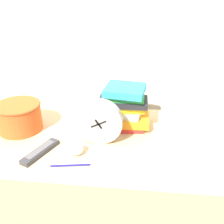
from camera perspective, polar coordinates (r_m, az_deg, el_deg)
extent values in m
cube|color=silver|center=(1.46, -2.74, 19.44)|extent=(6.00, 0.04, 2.40)
cube|color=tan|center=(1.48, -4.39, -17.36)|extent=(1.20, 0.65, 0.72)
cylinder|color=#B7B2A8|center=(1.16, -2.78, -2.10)|extent=(0.21, 0.05, 0.21)
cylinder|color=white|center=(1.15, -2.88, -2.43)|extent=(0.18, 0.01, 0.18)
cube|color=black|center=(1.14, -2.95, -2.64)|extent=(0.03, 0.01, 0.05)
cube|color=black|center=(1.14, -2.95, -2.64)|extent=(0.07, 0.01, 0.04)
cylinder|color=black|center=(1.14, -2.95, -2.64)|extent=(0.01, 0.01, 0.01)
cube|color=red|center=(1.33, 3.03, -2.61)|extent=(0.18, 0.17, 0.02)
cube|color=orange|center=(1.32, 2.91, -1.29)|extent=(0.24, 0.17, 0.04)
cube|color=white|center=(1.32, 2.59, 0.37)|extent=(0.20, 0.18, 0.03)
cube|color=yellow|center=(1.30, 2.78, 1.44)|extent=(0.20, 0.16, 0.03)
cube|color=#232328|center=(1.27, 2.45, 2.30)|extent=(0.24, 0.12, 0.03)
cube|color=green|center=(1.27, 2.99, 3.69)|extent=(0.18, 0.14, 0.03)
cube|color=#2D9ED1|center=(1.25, 2.84, 4.82)|extent=(0.21, 0.19, 0.03)
cylinder|color=#E05623|center=(1.35, -19.55, -1.00)|extent=(0.21, 0.21, 0.14)
torus|color=#B3451C|center=(1.33, -19.96, 1.36)|extent=(0.22, 0.22, 0.01)
cube|color=#333338|center=(1.17, -15.30, -8.32)|extent=(0.12, 0.20, 0.02)
cube|color=#59595E|center=(1.16, -15.37, -7.86)|extent=(0.09, 0.15, 0.00)
sphere|color=white|center=(1.12, -7.80, -7.88)|extent=(0.06, 0.06, 0.06)
cylinder|color=navy|center=(1.08, -9.03, -11.39)|extent=(0.16, 0.03, 0.01)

